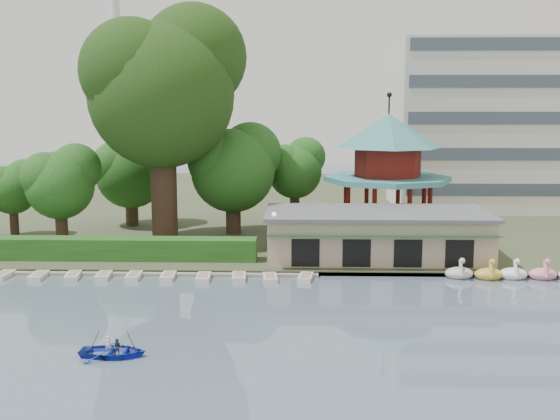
{
  "coord_description": "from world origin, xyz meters",
  "views": [
    {
      "loc": [
        3.56,
        -35.74,
        13.65
      ],
      "look_at": [
        2.0,
        18.0,
        5.0
      ],
      "focal_mm": 45.0,
      "sensor_mm": 36.0,
      "label": 1
    }
  ],
  "objects_px": {
    "dock": "(101,272)",
    "pavilion": "(388,162)",
    "rowboat_with_passengers": "(113,347)",
    "big_tree": "(164,83)",
    "boathouse": "(377,234)"
  },
  "relations": [
    {
      "from": "boathouse",
      "to": "pavilion",
      "type": "relative_size",
      "value": 1.38
    },
    {
      "from": "dock",
      "to": "rowboat_with_passengers",
      "type": "height_order",
      "value": "rowboat_with_passengers"
    },
    {
      "from": "dock",
      "to": "pavilion",
      "type": "xyz_separation_m",
      "value": [
        24.0,
        14.8,
        7.36
      ]
    },
    {
      "from": "rowboat_with_passengers",
      "to": "dock",
      "type": "bearing_deg",
      "value": 107.77
    },
    {
      "from": "rowboat_with_passengers",
      "to": "pavilion",
      "type": "bearing_deg",
      "value": 60.39
    },
    {
      "from": "boathouse",
      "to": "rowboat_with_passengers",
      "type": "height_order",
      "value": "boathouse"
    },
    {
      "from": "boathouse",
      "to": "big_tree",
      "type": "height_order",
      "value": "big_tree"
    },
    {
      "from": "boathouse",
      "to": "rowboat_with_passengers",
      "type": "distance_m",
      "value": 27.74
    },
    {
      "from": "big_tree",
      "to": "pavilion",
      "type": "bearing_deg",
      "value": 10.31
    },
    {
      "from": "boathouse",
      "to": "pavilion",
      "type": "xyz_separation_m",
      "value": [
        2.0,
        10.03,
        5.11
      ]
    },
    {
      "from": "dock",
      "to": "big_tree",
      "type": "xyz_separation_m",
      "value": [
        3.18,
        11.01,
        14.84
      ]
    },
    {
      "from": "dock",
      "to": "boathouse",
      "type": "relative_size",
      "value": 1.83
    },
    {
      "from": "boathouse",
      "to": "pavilion",
      "type": "distance_m",
      "value": 11.43
    },
    {
      "from": "boathouse",
      "to": "rowboat_with_passengers",
      "type": "bearing_deg",
      "value": -126.28
    },
    {
      "from": "big_tree",
      "to": "rowboat_with_passengers",
      "type": "bearing_deg",
      "value": -85.11
    }
  ]
}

